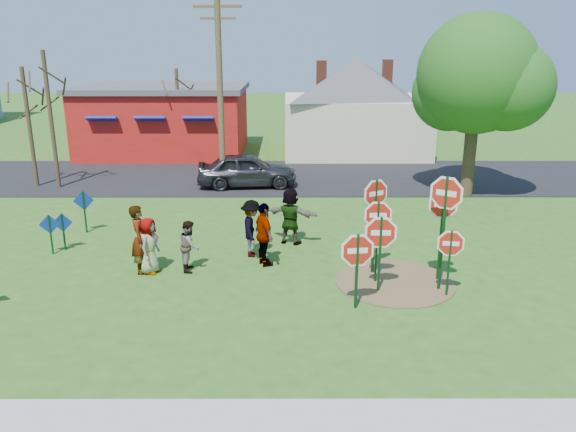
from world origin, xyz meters
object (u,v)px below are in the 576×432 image
Objects in this scene: person_a at (149,246)px; person_b at (139,239)px; stop_sign_b at (375,202)px; utility_pole at (220,91)px; stop_sign_d at (443,213)px; leafy_tree at (480,81)px; stop_sign_a at (357,256)px; stop_sign_c at (445,207)px; suv at (247,170)px.

person_a is 0.82× the size of person_b.
utility_pole reaches higher than stop_sign_b.
stop_sign_d is at bearing -80.65° from person_a.
leafy_tree is at bearing -5.97° from utility_pole.
stop_sign_d is (2.44, 1.69, 0.55)m from stop_sign_a.
stop_sign_c reaches higher than stop_sign_b.
stop_sign_a is at bearing -119.87° from leafy_tree.
person_a is 0.37× the size of suv.
person_b is 14.89m from leafy_tree.
stop_sign_b is 1.07× the size of stop_sign_d.
stop_sign_b is 1.77× the size of person_a.
suv is at bearing 98.21° from stop_sign_a.
stop_sign_d is 1.65× the size of person_a.
utility_pole is 1.10× the size of leafy_tree.
person_b is at bearing 92.55° from person_a.
stop_sign_c is (1.58, -1.11, 0.19)m from stop_sign_b.
utility_pole is (1.30, 9.33, 3.31)m from person_b.
stop_sign_c is 0.73× the size of suv.
stop_sign_c is 8.29m from person_b.
stop_sign_c is at bearing -63.33° from stop_sign_b.
suv is 3.68m from utility_pole.
stop_sign_a reaches higher than suv.
person_a is 0.20× the size of utility_pole.
stop_sign_c is (2.31, 1.06, 0.90)m from stop_sign_a.
suv is at bearing 24.28° from utility_pole.
suv is (-3.46, 12.06, -0.57)m from stop_sign_a.
leafy_tree is at bearing 29.20° from stop_sign_b.
stop_sign_a is at bearing -136.90° from stop_sign_b.
person_b is 0.24× the size of utility_pole.
stop_sign_d is 0.60× the size of suv.
suv is (-4.18, 9.90, -1.28)m from stop_sign_b.
stop_sign_c is at bearing -57.21° from utility_pole.
suv is at bearing -22.28° from person_b.
utility_pole is 10.58m from leafy_tree.
stop_sign_d is at bearing -55.06° from utility_pole.
stop_sign_c is at bearing -85.32° from person_a.
stop_sign_d is 9.93m from leafy_tree.
stop_sign_b is at bearing -77.38° from person_a.
stop_sign_d is at bearing -43.72° from stop_sign_b.
stop_sign_b reaches higher than person_b.
person_a is at bearing 151.12° from stop_sign_b.
leafy_tree reaches higher than person_a.
person_a is 10.06m from utility_pole.
utility_pole reaches higher than suv.
leafy_tree is (5.30, 8.34, 2.70)m from stop_sign_b.
utility_pole is at bearing 174.03° from leafy_tree.
utility_pole reaches higher than stop_sign_d.
stop_sign_c reaches higher than person_b.
stop_sign_b reaches higher than stop_sign_a.
stop_sign_c is 1.64× the size of person_b.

